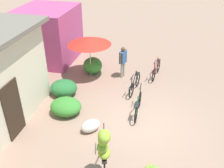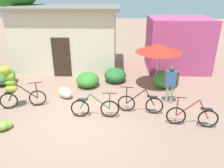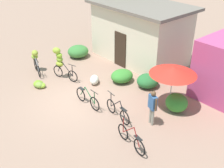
% 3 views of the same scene
% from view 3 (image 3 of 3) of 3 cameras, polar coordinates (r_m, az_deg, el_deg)
% --- Properties ---
extents(ground_plane, '(60.00, 60.00, 0.00)m').
position_cam_3_polar(ground_plane, '(12.87, -7.15, -3.53)').
color(ground_plane, '#977361').
extents(building_low, '(5.81, 3.59, 3.35)m').
position_cam_3_polar(building_low, '(16.47, 5.82, 10.68)').
color(building_low, beige).
rests_on(building_low, ground).
extents(hedge_bush_front_left, '(1.22, 1.30, 0.73)m').
position_cam_3_polar(hedge_bush_front_left, '(17.23, -7.04, 6.74)').
color(hedge_bush_front_left, '#3B7937').
rests_on(hedge_bush_front_left, ground).
extents(hedge_bush_front_right, '(1.05, 1.21, 0.64)m').
position_cam_3_polar(hedge_bush_front_right, '(14.26, 2.08, 1.68)').
color(hedge_bush_front_right, '#387F2E').
rests_on(hedge_bush_front_right, ground).
extents(hedge_bush_mid, '(1.05, 1.15, 0.66)m').
position_cam_3_polar(hedge_bush_mid, '(13.87, 7.43, 0.66)').
color(hedge_bush_mid, '#276731').
rests_on(hedge_bush_mid, ground).
extents(hedge_bush_by_door, '(0.97, 0.94, 0.80)m').
position_cam_3_polar(hedge_bush_by_door, '(12.26, 13.26, -3.78)').
color(hedge_bush_by_door, '#37852F').
rests_on(hedge_bush_by_door, ground).
extents(market_umbrella, '(2.01, 2.01, 2.01)m').
position_cam_3_polar(market_umbrella, '(11.73, 12.59, 2.78)').
color(market_umbrella, beige).
rests_on(market_umbrella, ground).
extents(bicycle_leftmost, '(1.56, 0.59, 1.24)m').
position_cam_3_polar(bicycle_leftmost, '(15.66, -15.57, 4.98)').
color(bicycle_leftmost, black).
rests_on(bicycle_leftmost, ground).
extents(bicycle_near_pile, '(1.62, 0.62, 1.69)m').
position_cam_3_polar(bicycle_near_pile, '(14.57, -10.70, 4.73)').
color(bicycle_near_pile, black).
rests_on(bicycle_near_pile, ground).
extents(bicycle_center_loaded, '(1.69, 0.14, 0.95)m').
position_cam_3_polar(bicycle_center_loaded, '(12.34, -5.09, -3.01)').
color(bicycle_center_loaded, black).
rests_on(bicycle_center_loaded, ground).
extents(bicycle_by_shop, '(1.63, 0.27, 0.98)m').
position_cam_3_polar(bicycle_by_shop, '(11.50, 1.18, -5.61)').
color(bicycle_by_shop, black).
rests_on(bicycle_by_shop, ground).
extents(bicycle_rightmost, '(1.63, 0.30, 1.01)m').
position_cam_3_polar(bicycle_rightmost, '(10.15, 3.94, -11.21)').
color(bicycle_rightmost, black).
rests_on(bicycle_rightmost, ground).
extents(banana_pile_on_ground, '(0.80, 0.66, 0.32)m').
position_cam_3_polar(banana_pile_on_ground, '(14.30, -14.88, -0.07)').
color(banana_pile_on_ground, '#72A123').
rests_on(banana_pile_on_ground, ground).
extents(produce_sack, '(0.81, 0.80, 0.44)m').
position_cam_3_polar(produce_sack, '(14.12, -3.68, 0.89)').
color(produce_sack, silver).
rests_on(produce_sack, ground).
extents(person_vendor, '(0.55, 0.32, 1.54)m').
position_cam_3_polar(person_vendor, '(10.96, 8.41, -4.24)').
color(person_vendor, gray).
rests_on(person_vendor, ground).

